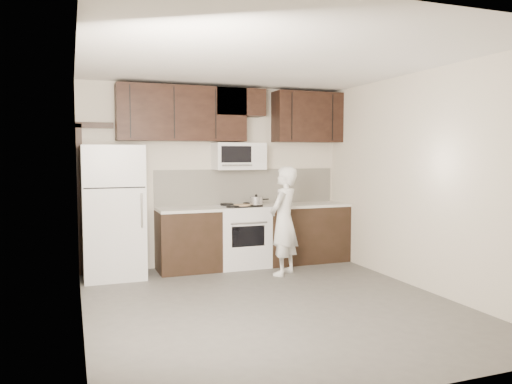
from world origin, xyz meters
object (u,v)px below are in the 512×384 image
refrigerator (113,212)px  microwave (239,156)px  person (284,221)px  stove (241,236)px

refrigerator → microwave: bearing=5.1°
refrigerator → person: bearing=-16.2°
stove → microwave: microwave is taller
stove → refrigerator: (-1.85, -0.05, 0.44)m
microwave → refrigerator: 2.00m
stove → refrigerator: 1.90m
microwave → refrigerator: size_ratio=0.42×
refrigerator → person: 2.33m
microwave → refrigerator: (-1.85, -0.17, -0.75)m
stove → person: person is taller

